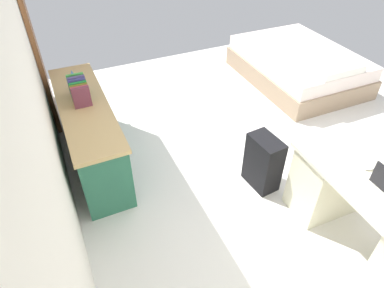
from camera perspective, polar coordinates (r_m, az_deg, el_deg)
The scene contains 10 objects.
ground_plane at distance 4.02m, azimuth 13.32°, elevation -1.84°, with size 5.89×5.89×0.00m, color silver.
wall_back at distance 2.62m, azimuth -25.54°, elevation 7.01°, with size 4.89×0.10×2.68m, color white.
door_wooden at distance 4.48m, azimuth -25.08°, elevation 15.41°, with size 0.88×0.05×2.04m, color brown.
desk at distance 3.15m, azimuth 27.68°, elevation -10.85°, with size 1.46×0.70×0.74m.
credenza at distance 3.80m, azimuth -16.78°, elevation 1.85°, with size 1.80×0.48×0.73m.
bed at distance 5.51m, azimuth 17.41°, elevation 12.46°, with size 1.91×1.42×0.58m.
suitcase_black at distance 3.47m, azimuth 11.86°, elevation -3.04°, with size 0.36×0.22×0.58m, color black.
computer_mouse at distance 3.02m, azimuth 27.68°, elevation -3.46°, with size 0.06×0.10×0.03m, color white.
book_row at distance 3.63m, azimuth -18.48°, elevation 8.61°, with size 0.35×0.17×0.24m.
figurine_small at distance 4.07m, azimuth -19.46°, elevation 10.96°, with size 0.08×0.08×0.11m, color #4C7FBF.
Camera 1 is at (-2.30, 2.06, 2.58)m, focal length 31.72 mm.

